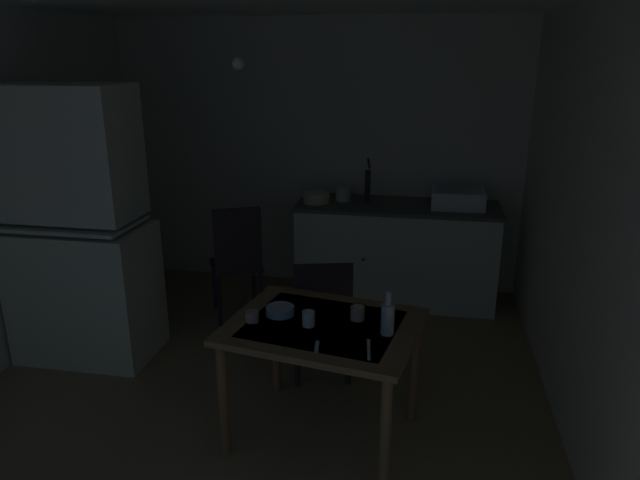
{
  "coord_description": "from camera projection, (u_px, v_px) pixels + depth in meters",
  "views": [
    {
      "loc": [
        0.99,
        -3.37,
        2.15
      ],
      "look_at": [
        0.35,
        0.15,
        0.99
      ],
      "focal_mm": 32.72,
      "sensor_mm": 36.0,
      "label": 1
    }
  ],
  "objects": [
    {
      "name": "ground_plane",
      "position": [
        266.0,
        380.0,
        3.99
      ],
      "size": [
        4.76,
        4.76,
        0.0
      ],
      "primitive_type": "plane",
      "color": "#8E714F"
    },
    {
      "name": "wall_back",
      "position": [
        317.0,
        156.0,
        5.42
      ],
      "size": [
        3.83,
        0.1,
        2.44
      ],
      "primitive_type": "cube",
      "color": "beige",
      "rests_on": "ground"
    },
    {
      "name": "wall_right",
      "position": [
        587.0,
        224.0,
        3.29
      ],
      "size": [
        0.1,
        3.86,
        2.44
      ],
      "primitive_type": "cube",
      "color": "beige",
      "rests_on": "ground"
    },
    {
      "name": "hutch_cabinet",
      "position": [
        79.0,
        236.0,
        4.09
      ],
      "size": [
        0.94,
        0.58,
        1.95
      ],
      "color": "beige",
      "rests_on": "ground"
    },
    {
      "name": "counter_cabinet",
      "position": [
        396.0,
        252.0,
        5.18
      ],
      "size": [
        1.75,
        0.64,
        0.88
      ],
      "color": "beige",
      "rests_on": "ground"
    },
    {
      "name": "sink_basin",
      "position": [
        458.0,
        198.0,
        4.93
      ],
      "size": [
        0.44,
        0.34,
        0.15
      ],
      "color": "white",
      "rests_on": "counter_cabinet"
    },
    {
      "name": "hand_pump",
      "position": [
        368.0,
        183.0,
        5.08
      ],
      "size": [
        0.05,
        0.27,
        0.39
      ],
      "color": "#232328",
      "rests_on": "counter_cabinet"
    },
    {
      "name": "mixing_bowl_counter",
      "position": [
        316.0,
        197.0,
        5.1
      ],
      "size": [
        0.24,
        0.24,
        0.09
      ],
      "primitive_type": "cylinder",
      "color": "beige",
      "rests_on": "counter_cabinet"
    },
    {
      "name": "stoneware_crock",
      "position": [
        343.0,
        194.0,
        5.16
      ],
      "size": [
        0.13,
        0.13,
        0.12
      ],
      "primitive_type": "cylinder",
      "color": "beige",
      "rests_on": "counter_cabinet"
    },
    {
      "name": "dining_table",
      "position": [
        323.0,
        339.0,
        3.23
      ],
      "size": [
        1.15,
        0.98,
        0.72
      ],
      "color": "brown",
      "rests_on": "ground"
    },
    {
      "name": "chair_far_side",
      "position": [
        322.0,
        315.0,
        3.9
      ],
      "size": [
        0.49,
        0.49,
        0.87
      ],
      "color": "#282423",
      "rests_on": "ground"
    },
    {
      "name": "chair_by_counter",
      "position": [
        237.0,
        260.0,
        4.77
      ],
      "size": [
        0.54,
        0.54,
        0.99
      ],
      "color": "#2C1F27",
      "rests_on": "ground"
    },
    {
      "name": "serving_bowl_wide",
      "position": [
        280.0,
        311.0,
        3.31
      ],
      "size": [
        0.16,
        0.16,
        0.05
      ],
      "primitive_type": "cylinder",
      "color": "#9EB2C6",
      "rests_on": "dining_table"
    },
    {
      "name": "teacup_cream",
      "position": [
        308.0,
        319.0,
        3.16
      ],
      "size": [
        0.07,
        0.07,
        0.09
      ],
      "primitive_type": "cylinder",
      "color": "white",
      "rests_on": "dining_table"
    },
    {
      "name": "mug_dark",
      "position": [
        252.0,
        316.0,
        3.22
      ],
      "size": [
        0.08,
        0.08,
        0.06
      ],
      "primitive_type": "cylinder",
      "color": "tan",
      "rests_on": "dining_table"
    },
    {
      "name": "mug_tall",
      "position": [
        358.0,
        313.0,
        3.24
      ],
      "size": [
        0.08,
        0.08,
        0.08
      ],
      "primitive_type": "cylinder",
      "color": "tan",
      "rests_on": "dining_table"
    },
    {
      "name": "glass_bottle",
      "position": [
        388.0,
        318.0,
        3.06
      ],
      "size": [
        0.07,
        0.07,
        0.24
      ],
      "color": "#B7BCC1",
      "rests_on": "dining_table"
    },
    {
      "name": "table_knife",
      "position": [
        369.0,
        350.0,
        2.92
      ],
      "size": [
        0.04,
        0.21,
        0.0
      ],
      "primitive_type": "cube",
      "rotation": [
        0.0,
        0.0,
        1.69
      ],
      "color": "silver",
      "rests_on": "dining_table"
    },
    {
      "name": "teaspoon_near_bowl",
      "position": [
        317.0,
        347.0,
        2.95
      ],
      "size": [
        0.03,
        0.12,
        0.0
      ],
      "primitive_type": "cube",
      "rotation": [
        0.0,
        0.0,
        4.83
      ],
      "color": "beige",
      "rests_on": "dining_table"
    },
    {
      "name": "pendant_bulb",
      "position": [
        238.0,
        63.0,
        3.56
      ],
      "size": [
        0.08,
        0.08,
        0.08
      ],
      "primitive_type": "sphere",
      "color": "#F9EFCC"
    }
  ]
}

